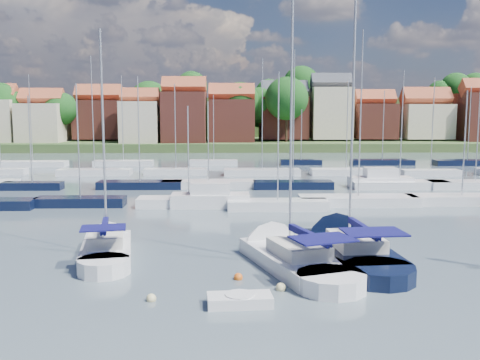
{
  "coord_description": "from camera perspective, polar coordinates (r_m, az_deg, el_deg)",
  "views": [
    {
      "loc": [
        -3.6,
        -27.48,
        8.61
      ],
      "look_at": [
        -2.76,
        14.0,
        3.22
      ],
      "focal_mm": 40.0,
      "sensor_mm": 36.0,
      "label": 1
    }
  ],
  "objects": [
    {
      "name": "sailboat_centre",
      "position": [
        31.58,
        4.38,
        -7.79
      ],
      "size": [
        7.45,
        13.43,
        17.61
      ],
      "rotation": [
        0.0,
        0.0,
        1.9
      ],
      "color": "silver",
      "rests_on": "ground"
    },
    {
      "name": "buoy_d",
      "position": [
        26.45,
        4.37,
        -11.61
      ],
      "size": [
        0.5,
        0.5,
        0.5
      ],
      "primitive_type": "sphere",
      "color": "beige",
      "rests_on": "ground"
    },
    {
      "name": "sailboat_left",
      "position": [
        33.91,
        -13.94,
        -6.9
      ],
      "size": [
        4.62,
        10.88,
        14.39
      ],
      "rotation": [
        0.0,
        0.0,
        1.75
      ],
      "color": "silver",
      "rests_on": "ground"
    },
    {
      "name": "buoy_e",
      "position": [
        36.01,
        5.68,
        -6.47
      ],
      "size": [
        0.48,
        0.48,
        0.48
      ],
      "primitive_type": "sphere",
      "color": "#D85914",
      "rests_on": "ground"
    },
    {
      "name": "far_shore_town",
      "position": [
        160.31,
        0.94,
        5.97
      ],
      "size": [
        212.46,
        90.0,
        22.27
      ],
      "color": "#4A592C",
      "rests_on": "ground"
    },
    {
      "name": "buoy_c",
      "position": [
        27.93,
        -0.2,
        -10.55
      ],
      "size": [
        0.47,
        0.47,
        0.47
      ],
      "primitive_type": "sphere",
      "color": "#D85914",
      "rests_on": "ground"
    },
    {
      "name": "buoy_b",
      "position": [
        25.3,
        -9.45,
        -12.59
      ],
      "size": [
        0.46,
        0.46,
        0.46
      ],
      "primitive_type": "sphere",
      "color": "beige",
      "rests_on": "ground"
    },
    {
      "name": "sailboat_navy",
      "position": [
        34.16,
        10.85,
        -6.73
      ],
      "size": [
        4.84,
        14.12,
        19.08
      ],
      "rotation": [
        0.0,
        0.0,
        1.66
      ],
      "color": "black",
      "rests_on": "ground"
    },
    {
      "name": "ground",
      "position": [
        68.13,
        1.89,
        0.14
      ],
      "size": [
        260.0,
        260.0,
        0.0
      ],
      "primitive_type": "plane",
      "color": "#46575F",
      "rests_on": "ground"
    },
    {
      "name": "tender",
      "position": [
        24.34,
        -0.03,
        -12.71
      ],
      "size": [
        2.98,
        1.57,
        0.62
      ],
      "rotation": [
        0.0,
        0.0,
        0.08
      ],
      "color": "silver",
      "rests_on": "ground"
    },
    {
      "name": "marina_field",
      "position": [
        63.4,
        3.84,
        -0.03
      ],
      "size": [
        79.62,
        41.41,
        15.93
      ],
      "color": "silver",
      "rests_on": "ground"
    }
  ]
}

